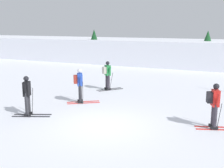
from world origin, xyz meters
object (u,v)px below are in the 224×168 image
skier_red (214,104)px  conifer_far_left (94,43)px  skier_blue (79,84)px  conifer_far_right (207,45)px  skier_green (107,74)px  skier_black (27,95)px

skier_red → conifer_far_left: size_ratio=0.51×
skier_blue → conifer_far_right: 16.18m
conifer_far_left → skier_red: bearing=-49.6°
skier_blue → skier_red: bearing=-9.9°
conifer_far_right → skier_green: bearing=-109.2°
skier_red → conifer_far_right: 16.79m
skier_black → conifer_far_right: 19.00m
skier_black → skier_green: 5.88m
skier_black → skier_green: bearing=80.1°
skier_blue → skier_green: 3.13m
skier_black → skier_green: size_ratio=1.00×
skier_green → conifer_far_right: size_ratio=0.52×
skier_red → conifer_far_left: bearing=130.4°
skier_black → skier_red: bearing=12.1°
skier_red → skier_black: bearing=-167.9°
conifer_far_left → skier_blue: bearing=-65.4°
skier_black → conifer_far_right: conifer_far_right is taller
conifer_far_right → skier_black: bearing=-106.4°
skier_red → conifer_far_left: conifer_far_left is taller
skier_black → skier_blue: size_ratio=1.00×
conifer_far_left → skier_green: bearing=-59.1°
skier_red → skier_green: 7.56m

